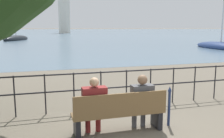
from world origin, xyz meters
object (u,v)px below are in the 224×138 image
seated_person_right (141,99)px  park_bench (120,113)px  seated_person_left (94,103)px  harbor_lighthouse (64,5)px  sailboat_0 (221,46)px  closed_umbrella (169,104)px  sailboat_2 (16,39)px

seated_person_right → park_bench: bearing=-171.6°
seated_person_left → seated_person_right: (1.05, 0.00, 0.00)m
seated_person_right → harbor_lighthouse: bearing=85.3°
seated_person_right → sailboat_0: bearing=46.4°
closed_umbrella → harbor_lighthouse: harbor_lighthouse is taller
park_bench → harbor_lighthouse: 93.73m
closed_umbrella → park_bench: bearing=-176.4°
closed_umbrella → sailboat_0: (15.49, 17.01, -0.25)m
seated_person_left → sailboat_0: size_ratio=0.11×
sailboat_0 → closed_umbrella: bearing=-131.2°
seated_person_right → closed_umbrella: size_ratio=1.33×
seated_person_right → sailboat_2: sailboat_2 is taller
sailboat_2 → harbor_lighthouse: 54.59m
park_bench → closed_umbrella: bearing=3.6°
closed_umbrella → sailboat_2: sailboat_2 is taller
seated_person_left → sailboat_0: bearing=44.6°
park_bench → sailboat_0: sailboat_0 is taller
seated_person_right → closed_umbrella: bearing=-0.1°
closed_umbrella → harbor_lighthouse: (6.94, 92.75, 9.99)m
closed_umbrella → harbor_lighthouse: size_ratio=0.04×
sailboat_2 → harbor_lighthouse: harbor_lighthouse is taller
seated_person_left → closed_umbrella: (1.73, -0.00, -0.16)m
seated_person_left → sailboat_0: sailboat_0 is taller
park_bench → closed_umbrella: (1.20, 0.08, 0.07)m
seated_person_left → seated_person_right: 1.05m
park_bench → sailboat_0: size_ratio=0.18×
park_bench → seated_person_left: seated_person_left is taller
sailboat_0 → sailboat_2: 32.38m
closed_umbrella → sailboat_0: size_ratio=0.08×
sailboat_2 → park_bench: bearing=-59.0°
seated_person_right → sailboat_2: bearing=98.0°
park_bench → seated_person_right: (0.52, 0.08, 0.23)m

